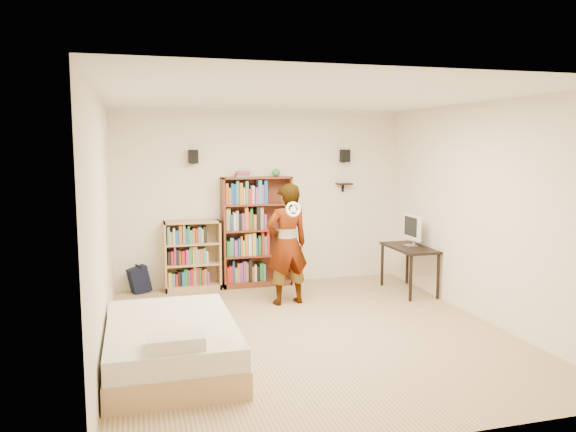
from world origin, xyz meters
name	(u,v)px	position (x,y,z in m)	size (l,w,h in m)	color
ground	(309,333)	(0.00, 0.00, 0.00)	(4.50, 5.00, 0.01)	tan
room_shell	(310,182)	(0.00, 0.00, 1.76)	(4.52, 5.02, 2.71)	white
crown_molding	(310,100)	(0.00, 0.00, 2.67)	(4.50, 5.00, 0.06)	white
speaker_left	(193,157)	(-1.05, 2.40, 2.00)	(0.14, 0.12, 0.20)	black
speaker_right	(345,156)	(1.35, 2.40, 2.00)	(0.14, 0.12, 0.20)	black
wall_shelf	(344,184)	(1.35, 2.41, 1.55)	(0.25, 0.16, 0.03)	black
tall_bookshelf	(257,232)	(-0.11, 2.34, 0.84)	(1.07, 0.31, 1.69)	brown
low_bookshelf	(192,256)	(-1.10, 2.34, 0.52)	(0.84, 0.31, 1.04)	tan
computer_desk	(409,269)	(1.98, 1.36, 0.34)	(0.50, 1.00, 0.68)	black
imac	(411,230)	(2.03, 1.41, 0.92)	(0.09, 0.47, 0.47)	white
daybed	(171,338)	(-1.61, -0.57, 0.28)	(1.24, 1.91, 0.56)	beige
person	(287,244)	(0.07, 1.24, 0.83)	(0.60, 0.40, 1.66)	black
wii_wheel	(293,209)	(0.07, 0.93, 1.34)	(0.20, 0.20, 0.04)	white
navy_bag	(139,279)	(-1.88, 2.35, 0.20)	(0.30, 0.20, 0.41)	black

